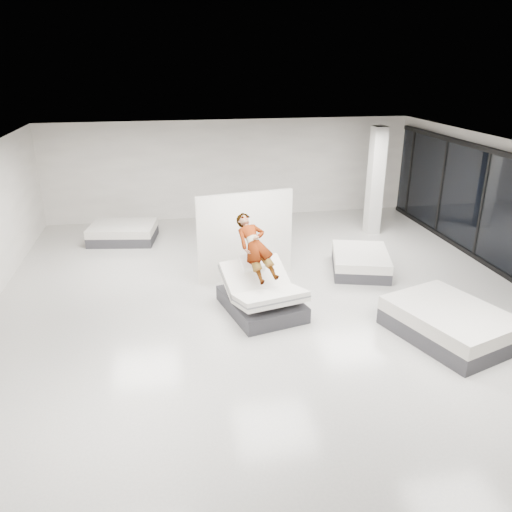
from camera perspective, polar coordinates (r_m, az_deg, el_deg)
name	(u,v)px	position (r m, az deg, el deg)	size (l,w,h in m)	color
room	(277,239)	(10.03, 2.42, 1.91)	(14.00, 14.04, 3.20)	silver
hero_bed	(261,296)	(10.49, 0.63, -4.62)	(1.76, 2.09, 1.08)	#323236
person	(255,256)	(10.42, -0.06, 0.03)	(0.60, 0.40, 1.66)	slate
remote	(272,269)	(10.29, 1.85, -1.45)	(0.05, 0.14, 0.03)	black
divider_panel	(246,237)	(11.81, -1.21, 2.24)	(2.34, 0.11, 2.13)	white
flat_bed_right_far	(360,261)	(12.79, 11.83, -0.62)	(1.78, 2.08, 0.49)	#323236
flat_bed_right_near	(449,323)	(10.25, 21.23, -7.15)	(2.25, 2.59, 0.60)	#323236
flat_bed_left_far	(123,233)	(15.11, -14.94, 2.61)	(2.03, 1.65, 0.50)	#323236
column	(375,181)	(15.38, 13.48, 8.30)	(0.40, 0.40, 3.20)	silver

